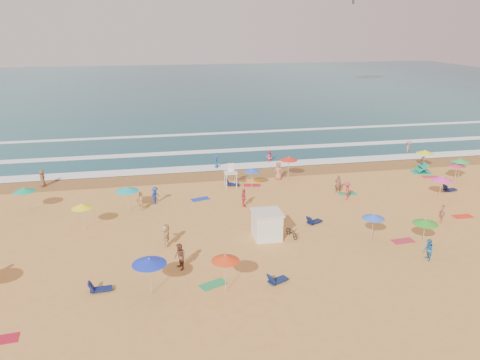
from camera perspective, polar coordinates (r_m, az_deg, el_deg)
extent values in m
plane|color=gold|center=(39.89, 5.88, -4.48)|extent=(220.00, 220.00, 0.00)
cube|color=#0C4756|center=(120.55, -5.90, 11.08)|extent=(220.00, 140.00, 0.18)
plane|color=olive|center=(51.22, 1.86, 0.90)|extent=(220.00, 220.00, 0.00)
cube|color=white|center=(53.52, 1.26, 1.79)|extent=(200.00, 2.20, 0.05)
cube|color=white|center=(60.11, -0.17, 3.68)|extent=(200.00, 1.60, 0.05)
cube|color=white|center=(69.67, -1.74, 5.76)|extent=(200.00, 1.20, 0.05)
cube|color=silver|center=(35.64, 3.29, -5.57)|extent=(2.00, 2.00, 2.00)
cube|color=silver|center=(35.22, 3.32, -3.99)|extent=(2.20, 2.20, 0.12)
imported|color=black|center=(36.11, 6.33, -6.34)|extent=(0.90, 1.67, 0.83)
cone|color=blue|center=(45.85, 1.47, 1.25)|extent=(1.62, 1.62, 0.35)
cone|color=#FF38AD|center=(46.72, 23.38, 0.18)|extent=(1.89, 1.89, 0.35)
cone|color=blue|center=(35.94, 15.97, -4.26)|extent=(1.67, 1.67, 0.35)
cone|color=green|center=(52.99, 25.30, 2.18)|extent=(1.81, 1.81, 0.35)
cone|color=#CF2E63|center=(52.62, 24.96, 1.76)|extent=(1.69, 1.69, 0.35)
cone|color=#F5F519|center=(55.96, 21.64, 3.22)|extent=(1.88, 1.88, 0.35)
cone|color=#FFF91A|center=(38.47, -18.70, -3.00)|extent=(1.64, 1.64, 0.35)
cone|color=#14A774|center=(43.93, -24.82, -1.07)|extent=(1.83, 1.83, 0.35)
cone|color=#1830CE|center=(28.52, -11.02, -9.70)|extent=(2.07, 2.07, 0.35)
cone|color=red|center=(48.66, 5.96, 2.62)|extent=(1.85, 1.85, 0.35)
cone|color=green|center=(36.03, 21.68, -4.71)|extent=(1.79, 1.79, 0.35)
cone|color=red|center=(28.18, -1.79, -9.48)|extent=(1.71, 1.71, 0.35)
cone|color=#16B2B9|center=(41.24, -13.61, -1.09)|extent=(2.00, 2.00, 0.35)
cube|color=#101951|center=(30.47, -16.57, -12.63)|extent=(1.34, 0.65, 0.34)
cube|color=#0F204F|center=(30.24, 4.65, -12.08)|extent=(1.42, 1.04, 0.34)
cube|color=#0E1948|center=(38.82, 9.07, -5.03)|extent=(1.42, 1.05, 0.34)
cube|color=#0F174B|center=(49.91, 24.22, -1.08)|extent=(1.36, 0.71, 0.34)
cube|color=#101B51|center=(47.03, -0.89, -0.52)|extent=(1.41, 0.95, 0.34)
cube|color=#AE152C|center=(28.39, -27.13, -16.95)|extent=(1.77, 1.01, 0.03)
cube|color=#1D3BB5|center=(43.69, -4.85, -2.33)|extent=(1.87, 1.31, 0.03)
cube|color=#269850|center=(30.06, -3.31, -12.60)|extent=(1.90, 1.47, 0.03)
cube|color=yellow|center=(48.58, 1.92, -0.09)|extent=(1.81, 1.11, 0.03)
cube|color=#C02D40|center=(37.50, 19.25, -7.03)|extent=(1.76, 0.99, 0.03)
cube|color=red|center=(47.22, 1.47, -0.64)|extent=(1.84, 1.20, 0.03)
cube|color=#249058|center=(46.10, 13.00, -1.62)|extent=(1.78, 1.04, 0.03)
cube|color=red|center=(43.98, 25.51, -4.03)|extent=(1.70, 0.86, 0.03)
cube|color=#D7323C|center=(53.72, 22.23, 0.34)|extent=(1.83, 1.16, 0.03)
imported|color=#D2343F|center=(41.53, 0.46, -2.20)|extent=(0.49, 1.00, 1.65)
imported|color=tan|center=(41.69, 23.45, -3.72)|extent=(0.71, 1.06, 1.67)
imported|color=#2775B9|center=(34.95, 21.98, -7.91)|extent=(0.74, 0.86, 1.55)
imported|color=#9D6F48|center=(55.76, 21.40, 1.91)|extent=(1.45, 1.25, 1.57)
imported|color=brown|center=(31.52, -7.36, -9.27)|extent=(0.95, 1.07, 1.83)
imported|color=#E0386C|center=(55.08, 3.54, 2.81)|extent=(0.87, 0.69, 1.74)
imported|color=tan|center=(62.35, 19.86, 3.67)|extent=(1.34, 1.36, 1.88)
imported|color=#223FA2|center=(42.88, -10.31, -1.86)|extent=(1.14, 1.18, 1.61)
imported|color=#C33042|center=(44.28, 12.87, -1.31)|extent=(1.06, 1.26, 1.70)
imported|color=brown|center=(45.96, 11.87, -0.48)|extent=(0.75, 0.65, 1.73)
imported|color=#A77D4D|center=(41.64, -12.01, -2.54)|extent=(0.69, 0.74, 1.70)
imported|color=brown|center=(50.66, -22.97, 0.20)|extent=(0.76, 0.96, 1.72)
imported|color=#2251A2|center=(52.57, -2.91, 2.09)|extent=(0.65, 0.78, 1.81)
imported|color=tan|center=(34.84, -8.98, -6.63)|extent=(0.51, 1.59, 1.71)
imported|color=#B37452|center=(48.86, 4.69, 1.12)|extent=(1.07, 1.08, 1.89)
cube|color=#3F3326|center=(106.32, 13.64, 20.38)|extent=(0.40, 0.30, 0.90)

